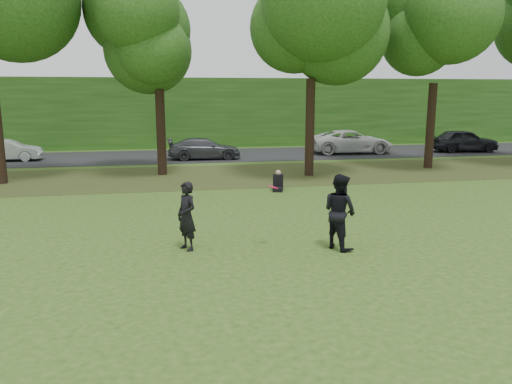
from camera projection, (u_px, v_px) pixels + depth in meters
ground at (298, 265)px, 11.69m from camera, size 120.00×120.00×0.00m
leaf_litter at (226, 176)px, 24.20m from camera, size 60.00×7.00×0.01m
street at (209, 155)px, 31.90m from camera, size 70.00×7.00×0.02m
far_hedge at (200, 112)px, 37.19m from camera, size 70.00×3.00×5.00m
player_left at (187, 216)px, 12.67m from camera, size 0.70×0.77×1.77m
player_right at (340, 211)px, 12.77m from camera, size 1.07×1.17×1.95m
parked_cars at (242, 145)px, 31.10m from camera, size 38.95×3.48×1.51m
frisbee at (273, 187)px, 12.65m from camera, size 0.35×0.37×0.15m
seated_person at (278, 183)px, 20.56m from camera, size 0.59×0.81×0.83m
tree_line at (216, 5)px, 22.54m from camera, size 55.30×7.90×12.31m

